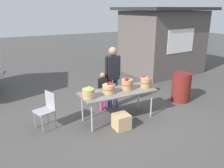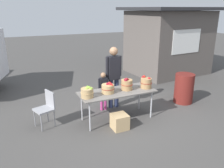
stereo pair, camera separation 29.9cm
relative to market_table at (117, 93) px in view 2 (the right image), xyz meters
name	(u,v)px [view 2 (the right image)]	position (x,y,z in m)	size (l,w,h in m)	color
ground_plane	(117,119)	(0.00, 0.00, -0.71)	(40.00, 40.00, 0.00)	#474442
market_table	(117,93)	(0.00, 0.00, 0.00)	(1.90, 0.76, 0.75)	slate
apple_basket_green_0	(87,92)	(-0.80, -0.08, 0.16)	(0.31, 0.31, 0.26)	tan
apple_basket_red_0	(108,88)	(-0.25, -0.01, 0.16)	(0.32, 0.32, 0.26)	tan
apple_basket_red_1	(127,84)	(0.27, 0.01, 0.19)	(0.30, 0.30, 0.32)	#A87F51
apple_basket_red_2	(146,83)	(0.79, -0.08, 0.18)	(0.30, 0.30, 0.31)	#A87F51
vendor_adult	(114,73)	(0.24, 0.72, 0.31)	(0.46, 0.25, 1.73)	#262D4C
child_customer	(103,88)	(-0.09, 0.66, -0.07)	(0.28, 0.15, 1.08)	#CC3F8C
food_kiosk	(168,41)	(3.97, 3.19, 0.68)	(3.71, 3.16, 2.74)	#59514C
folding_chair	(46,106)	(-1.67, 0.38, -0.20)	(0.51, 0.51, 0.86)	#99999E
trash_barrel	(184,88)	(2.29, 0.17, -0.27)	(0.56, 0.56, 0.88)	maroon
produce_crate	(120,122)	(-0.16, -0.48, -0.53)	(0.36, 0.36, 0.36)	tan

